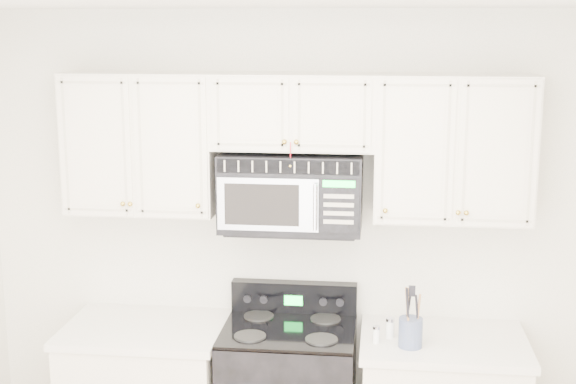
# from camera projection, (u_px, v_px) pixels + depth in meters

# --- Properties ---
(room) EXTENTS (3.51, 3.51, 2.61)m
(room) POSITION_uv_depth(u_px,v_px,m) (244.00, 382.00, 2.77)
(room) COLOR brown
(room) RESTS_ON ground
(upper_cabinets) EXTENTS (2.44, 0.37, 0.75)m
(upper_cabinets) POSITION_uv_depth(u_px,v_px,m) (294.00, 138.00, 4.19)
(upper_cabinets) COLOR silver
(upper_cabinets) RESTS_ON ground
(microwave) EXTENTS (0.74, 0.42, 0.41)m
(microwave) POSITION_uv_depth(u_px,v_px,m) (291.00, 191.00, 4.22)
(microwave) COLOR black
(microwave) RESTS_ON ground
(utensil_crock) EXTENTS (0.12, 0.12, 0.32)m
(utensil_crock) POSITION_uv_depth(u_px,v_px,m) (411.00, 331.00, 4.03)
(utensil_crock) COLOR #4B546F
(utensil_crock) RESTS_ON base_cabinet_right
(shaker_salt) EXTENTS (0.04, 0.04, 0.09)m
(shaker_salt) POSITION_uv_depth(u_px,v_px,m) (376.00, 334.00, 4.09)
(shaker_salt) COLOR white
(shaker_salt) RESTS_ON base_cabinet_right
(shaker_pepper) EXTENTS (0.05, 0.05, 0.11)m
(shaker_pepper) POSITION_uv_depth(u_px,v_px,m) (390.00, 328.00, 4.15)
(shaker_pepper) COLOR white
(shaker_pepper) RESTS_ON base_cabinet_right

